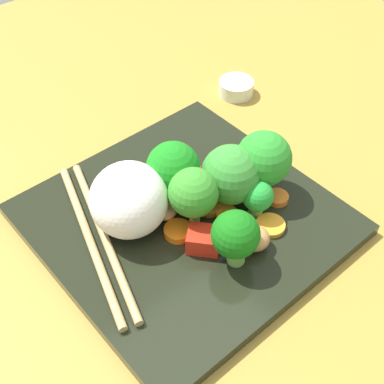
# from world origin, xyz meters

# --- Properties ---
(ground_plane) EXTENTS (1.10, 1.10, 0.02)m
(ground_plane) POSITION_xyz_m (0.00, 0.00, -0.01)
(ground_plane) COLOR olive
(square_plate) EXTENTS (0.27, 0.27, 0.01)m
(square_plate) POSITION_xyz_m (0.00, 0.00, 0.01)
(square_plate) COLOR black
(square_plate) RESTS_ON ground_plane
(rice_mound) EXTENTS (0.11, 0.11, 0.07)m
(rice_mound) POSITION_xyz_m (0.05, -0.02, 0.05)
(rice_mound) COLOR white
(rice_mound) RESTS_ON square_plate
(broccoli_floret_0) EXTENTS (0.05, 0.05, 0.06)m
(broccoli_floret_0) POSITION_xyz_m (-0.00, 0.01, 0.05)
(broccoli_floret_0) COLOR #7DB954
(broccoli_floret_0) RESTS_ON square_plate
(broccoli_floret_1) EXTENTS (0.06, 0.06, 0.07)m
(broccoli_floret_1) POSITION_xyz_m (-0.05, 0.01, 0.05)
(broccoli_floret_1) COLOR #64A64D
(broccoli_floret_1) RESTS_ON square_plate
(broccoli_floret_2) EXTENTS (0.04, 0.04, 0.06)m
(broccoli_floret_2) POSITION_xyz_m (-0.00, 0.07, 0.05)
(broccoli_floret_2) COLOR #70A746
(broccoli_floret_2) RESTS_ON square_plate
(broccoli_floret_3) EXTENTS (0.06, 0.06, 0.07)m
(broccoli_floret_3) POSITION_xyz_m (-0.08, 0.02, 0.05)
(broccoli_floret_3) COLOR #65A651
(broccoli_floret_3) RESTS_ON square_plate
(broccoli_floret_4) EXTENTS (0.03, 0.03, 0.04)m
(broccoli_floret_4) POSITION_xyz_m (-0.05, 0.04, 0.04)
(broccoli_floret_4) COLOR #529242
(broccoli_floret_4) RESTS_ON square_plate
(broccoli_floret_5) EXTENTS (0.05, 0.05, 0.07)m
(broccoli_floret_5) POSITION_xyz_m (-0.01, -0.02, 0.05)
(broccoli_floret_5) COLOR #5D9448
(broccoli_floret_5) RESTS_ON square_plate
(carrot_slice_0) EXTENTS (0.04, 0.04, 0.01)m
(carrot_slice_0) POSITION_xyz_m (-0.02, 0.01, 0.02)
(carrot_slice_0) COLOR orange
(carrot_slice_0) RESTS_ON square_plate
(carrot_slice_1) EXTENTS (0.04, 0.04, 0.01)m
(carrot_slice_1) POSITION_xyz_m (-0.02, 0.05, 0.02)
(carrot_slice_1) COLOR orange
(carrot_slice_1) RESTS_ON square_plate
(carrot_slice_2) EXTENTS (0.03, 0.03, 0.01)m
(carrot_slice_2) POSITION_xyz_m (-0.03, 0.03, 0.02)
(carrot_slice_2) COLOR orange
(carrot_slice_2) RESTS_ON square_plate
(carrot_slice_3) EXTENTS (0.03, 0.03, 0.01)m
(carrot_slice_3) POSITION_xyz_m (0.02, 0.01, 0.02)
(carrot_slice_3) COLOR orange
(carrot_slice_3) RESTS_ON square_plate
(carrot_slice_4) EXTENTS (0.03, 0.03, 0.01)m
(carrot_slice_4) POSITION_xyz_m (-0.08, 0.04, 0.02)
(carrot_slice_4) COLOR orange
(carrot_slice_4) RESTS_ON square_plate
(carrot_slice_5) EXTENTS (0.04, 0.04, 0.01)m
(carrot_slice_5) POSITION_xyz_m (-0.05, 0.06, 0.01)
(carrot_slice_5) COLOR orange
(carrot_slice_5) RESTS_ON square_plate
(pepper_chunk_0) EXTENTS (0.04, 0.04, 0.02)m
(pepper_chunk_0) POSITION_xyz_m (0.01, 0.04, 0.02)
(pepper_chunk_0) COLOR red
(pepper_chunk_0) RESTS_ON square_plate
(pepper_chunk_1) EXTENTS (0.03, 0.03, 0.02)m
(pepper_chunk_1) POSITION_xyz_m (-0.05, -0.02, 0.02)
(pepper_chunk_1) COLOR red
(pepper_chunk_1) RESTS_ON square_plate
(chicken_piece_0) EXTENTS (0.04, 0.04, 0.02)m
(chicken_piece_0) POSITION_xyz_m (-0.02, 0.07, 0.02)
(chicken_piece_0) COLOR tan
(chicken_piece_0) RESTS_ON square_plate
(chicken_piece_1) EXTENTS (0.03, 0.03, 0.02)m
(chicken_piece_1) POSITION_xyz_m (-0.07, 0.00, 0.02)
(chicken_piece_1) COLOR #BB8C43
(chicken_piece_1) RESTS_ON square_plate
(chicken_piece_2) EXTENTS (0.03, 0.03, 0.02)m
(chicken_piece_2) POSITION_xyz_m (0.01, -0.01, 0.02)
(chicken_piece_2) COLOR tan
(chicken_piece_2) RESTS_ON square_plate
(chopstick_pair) EXTENTS (0.08, 0.20, 0.01)m
(chopstick_pair) POSITION_xyz_m (0.08, -0.03, 0.02)
(chopstick_pair) COLOR tan
(chopstick_pair) RESTS_ON square_plate
(sauce_cup) EXTENTS (0.04, 0.04, 0.02)m
(sauce_cup) POSITION_xyz_m (-0.19, -0.13, 0.01)
(sauce_cup) COLOR silver
(sauce_cup) RESTS_ON ground_plane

